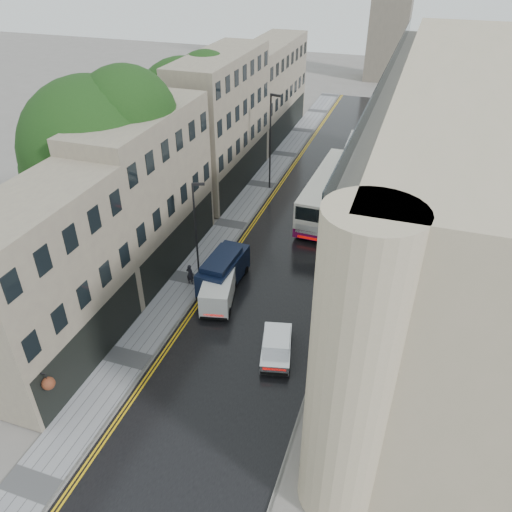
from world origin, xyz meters
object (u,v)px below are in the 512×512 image
Objects in this scene: silver_hatchback at (262,361)px; navy_van at (201,280)px; tree_far at (185,125)px; pedestrian at (190,274)px; tree_near at (99,173)px; cream_bus at (304,207)px; lamp_post_near at (196,234)px; lamp_post_far at (270,143)px; white_van at (202,303)px; white_lorry at (346,161)px.

navy_van is at bearing 125.82° from silver_hatchback.
tree_far reaches higher than silver_hatchback.
navy_van is at bearing 150.41° from pedestrian.
tree_near is at bearing -91.32° from tree_far.
navy_van is (-4.19, -11.62, -0.42)m from cream_bus.
lamp_post_near reaches higher than cream_bus.
tree_far is 15.48m from lamp_post_near.
navy_van is 3.13m from lamp_post_near.
lamp_post_far is (-4.79, 5.91, 2.86)m from cream_bus.
lamp_post_far is at bearing 93.13° from silver_hatchback.
lamp_post_near reaches higher than pedestrian.
pedestrian is at bearing 114.32° from white_van.
cream_bus is 12.03m from pedestrian.
cream_bus reaches higher than navy_van.
white_lorry is 1.49× the size of navy_van.
cream_bus is (12.39, 9.40, -5.25)m from tree_near.
tree_far is at bearing 96.49° from lamp_post_near.
lamp_post_far is (0.61, 16.63, 3.67)m from pedestrian.
tree_near is at bearing 167.58° from navy_van.
lamp_post_near is (-1.76, 3.50, 2.79)m from white_van.
navy_van is (8.20, -2.21, -5.67)m from tree_near.
tree_near reaches higher than silver_hatchback.
lamp_post_far reaches higher than white_van.
tree_far is 2.88× the size of white_van.
white_lorry is 1.69× the size of white_van.
pedestrian is (6.98, -1.32, -6.05)m from tree_near.
cream_bus is 3.30× the size of silver_hatchback.
lamp_post_near is at bearing -107.54° from pedestrian.
silver_hatchback is (13.88, -20.44, -5.51)m from tree_far.
navy_van is at bearing -82.35° from lamp_post_near.
white_van is (8.77, -17.08, -5.23)m from tree_far.
tree_near is 17.26m from lamp_post_far.
lamp_post_near is at bearing -4.54° from tree_near.
tree_far is at bearing 111.16° from silver_hatchback.
tree_near is 2.83× the size of navy_van.
white_van is at bearing -73.02° from lamp_post_far.
white_lorry is at bearing 51.03° from lamp_post_near.
pedestrian is (-5.40, -10.72, -0.80)m from cream_bus.
white_van is at bearing -62.81° from tree_far.
white_lorry is at bearing -101.57° from pedestrian.
lamp_post_near reaches higher than navy_van.
lamp_post_far is at bearing 63.62° from tree_near.
lamp_post_near is (-6.87, 6.86, 3.07)m from silver_hatchback.
lamp_post_near is (-0.89, 1.63, 2.52)m from navy_van.
lamp_post_far is at bearing -146.70° from white_lorry.
cream_bus is 2.50× the size of navy_van.
tree_far is 2.54× the size of navy_van.
tree_near is 9.33m from pedestrian.
tree_far is at bearing 165.55° from cream_bus.
cream_bus is 1.67× the size of lamp_post_near.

